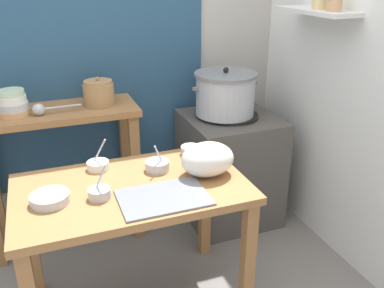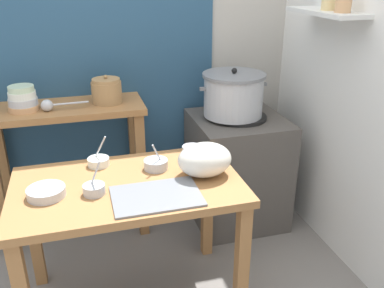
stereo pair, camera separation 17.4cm
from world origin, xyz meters
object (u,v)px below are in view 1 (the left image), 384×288
ladle (41,109)px  serving_tray (164,197)px  prep_bowl_3 (191,150)px  prep_bowl_2 (157,165)px  stove_block (229,167)px  clay_pot (99,93)px  prep_bowl_0 (98,165)px  plastic_bag (207,159)px  prep_bowl_4 (99,193)px  prep_table (132,205)px  back_shelf_table (60,144)px  bowl_stack_enamel (13,104)px  prep_bowl_1 (50,198)px  steamer_pot (225,93)px

ladle → serving_tray: size_ratio=0.68×
prep_bowl_3 → prep_bowl_2: bearing=-151.0°
stove_block → clay_pot: 1.03m
clay_pot → prep_bowl_2: bearing=-74.6°
clay_pot → prep_bowl_0: (-0.11, -0.52, -0.23)m
serving_tray → plastic_bag: 0.32m
prep_bowl_4 → ladle: bearing=104.9°
serving_tray → prep_bowl_4: prep_bowl_4 is taller
prep_bowl_4 → prep_bowl_2: bearing=28.8°
prep_table → prep_bowl_3: size_ratio=9.75×
back_shelf_table → serving_tray: (0.38, -0.92, 0.05)m
prep_table → prep_bowl_0: size_ratio=6.60×
serving_tray → prep_bowl_2: size_ratio=2.57×
clay_pot → prep_bowl_4: clay_pot is taller
bowl_stack_enamel → prep_bowl_3: bowl_stack_enamel is taller
bowl_stack_enamel → plastic_bag: bearing=-40.3°
stove_block → serving_tray: size_ratio=1.95×
back_shelf_table → prep_bowl_0: bearing=-73.1°
clay_pot → prep_bowl_1: bearing=-114.7°
stove_block → prep_bowl_1: stove_block is taller
prep_bowl_4 → plastic_bag: bearing=4.5°
serving_tray → prep_bowl_4: size_ratio=2.39×
stove_block → clay_pot: bearing=171.2°
clay_pot → ladle: 0.35m
stove_block → prep_bowl_2: prep_bowl_2 is taller
stove_block → serving_tray: stove_block is taller
stove_block → clay_pot: (-0.84, 0.13, 0.59)m
prep_table → prep_bowl_0: bearing=116.9°
ladle → prep_bowl_4: bearing=-75.1°
back_shelf_table → serving_tray: size_ratio=2.40×
bowl_stack_enamel → prep_bowl_1: bowl_stack_enamel is taller
serving_tray → ladle: bearing=118.8°
serving_tray → prep_bowl_3: size_ratio=3.55×
clay_pot → prep_bowl_0: bearing=-101.6°
serving_tray → plastic_bag: plastic_bag is taller
prep_table → prep_bowl_4: (-0.16, -0.06, 0.14)m
serving_tray → prep_bowl_1: 0.50m
bowl_stack_enamel → prep_bowl_0: (0.38, -0.50, -0.22)m
stove_block → plastic_bag: (-0.44, -0.64, 0.42)m
prep_table → steamer_pot: (0.79, 0.64, 0.31)m
stove_block → prep_bowl_4: prep_bowl_4 is taller
prep_table → plastic_bag: 0.43m
prep_bowl_4 → clay_pot: bearing=79.8°
back_shelf_table → prep_bowl_3: bearing=-37.2°
ladle → plastic_bag: bearing=-43.3°
plastic_bag → clay_pot: bearing=117.2°
plastic_bag → prep_bowl_4: plastic_bag is taller
bowl_stack_enamel → ladle: (0.14, -0.05, -0.03)m
stove_block → plastic_bag: plastic_bag is taller
steamer_pot → prep_bowl_3: 0.59m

